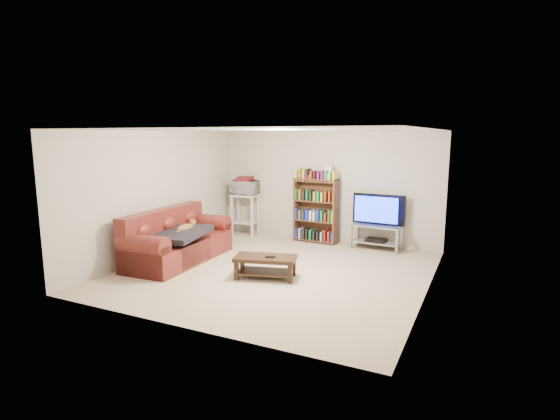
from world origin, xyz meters
The scene contains 19 objects.
floor centered at (0.00, 0.00, 0.00)m, with size 5.00×5.00×0.00m, color beige.
ceiling centered at (0.00, 0.00, 2.40)m, with size 5.00×5.00×0.00m, color white.
wall_back centered at (0.00, 2.50, 1.20)m, with size 5.00×5.00×0.00m, color beige.
wall_front centered at (0.00, -2.50, 1.20)m, with size 5.00×5.00×0.00m, color beige.
wall_left centered at (-2.50, 0.00, 1.20)m, with size 5.00×5.00×0.00m, color beige.
wall_right centered at (2.50, 0.00, 1.20)m, with size 5.00×5.00×0.00m, color beige.
sofa centered at (-1.96, -0.22, 0.33)m, with size 1.08×2.29×0.96m.
blanket centered at (-1.77, -0.36, 0.56)m, with size 0.87×1.12×0.10m, color black.
cat centered at (-1.78, -0.16, 0.62)m, with size 0.25×0.61×0.18m, color brown, non-canonical shape.
coffee_table centered at (0.02, -0.39, 0.25)m, with size 1.10×0.75×0.36m.
remote centered at (0.12, -0.41, 0.37)m, with size 0.16×0.05×0.02m, color black.
tv_stand centered at (1.21, 2.22, 0.34)m, with size 1.03×0.50×0.50m.
television centered at (1.21, 2.22, 0.82)m, with size 1.08×0.14×0.62m, color black.
dvd_player centered at (1.21, 2.22, 0.19)m, with size 0.40×0.28×0.06m, color black.
bookshelf centered at (-0.13, 2.26, 0.72)m, with size 0.98×0.35×1.40m.
shelf_clutter centered at (-0.03, 2.27, 1.50)m, with size 0.71×0.23×0.28m.
microwave_stand centered at (-1.87, 2.19, 0.61)m, with size 0.63×0.48×0.96m.
microwave centered at (-1.87, 2.19, 1.12)m, with size 0.59×0.40×0.33m, color silver.
game_boxes centered at (-1.87, 2.19, 1.31)m, with size 0.35×0.30×0.05m, color maroon.
Camera 1 is at (3.22, -6.49, 2.32)m, focal length 28.00 mm.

